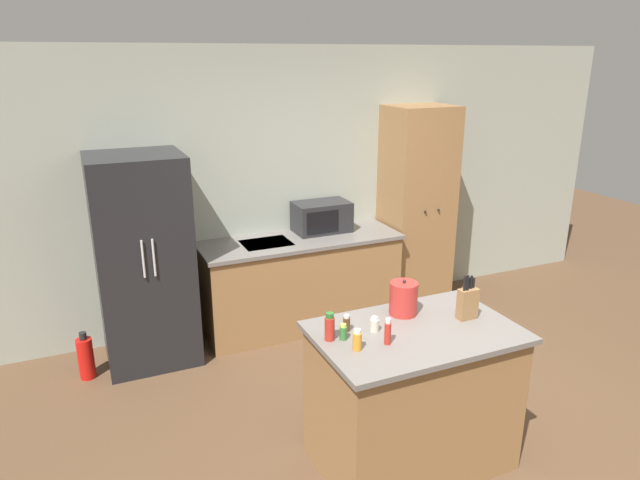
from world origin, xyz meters
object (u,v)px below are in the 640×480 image
(spice_bottle_amber_oil, at_px, (357,340))
(spice_bottle_orange_cap, at_px, (375,325))
(spice_bottle_short_red, at_px, (343,332))
(fire_extinguisher, at_px, (86,358))
(refrigerator, at_px, (144,261))
(knife_block, at_px, (468,303))
(spice_bottle_pale_salt, at_px, (388,332))
(spice_bottle_tall_dark, at_px, (347,323))
(spice_bottle_green_herb, at_px, (330,328))
(microwave, at_px, (322,217))
(pantry_cabinet, at_px, (416,208))
(kettle, at_px, (403,298))

(spice_bottle_amber_oil, distance_m, spice_bottle_orange_cap, 0.26)
(spice_bottle_short_red, relative_size, fire_extinguisher, 0.24)
(refrigerator, height_order, spice_bottle_amber_oil, refrigerator)
(knife_block, bearing_deg, fire_extinguisher, 139.81)
(spice_bottle_pale_salt, relative_size, spice_bottle_orange_cap, 1.73)
(spice_bottle_tall_dark, xyz_separation_m, spice_bottle_green_herb, (-0.14, -0.07, 0.03))
(microwave, relative_size, spice_bottle_tall_dark, 5.09)
(spice_bottle_pale_salt, bearing_deg, fire_extinguisher, 129.23)
(pantry_cabinet, distance_m, spice_bottle_orange_cap, 2.61)
(refrigerator, distance_m, spice_bottle_tall_dark, 2.11)
(spice_bottle_amber_oil, bearing_deg, spice_bottle_green_herb, 119.12)
(knife_block, height_order, spice_bottle_orange_cap, knife_block)
(microwave, relative_size, kettle, 2.23)
(spice_bottle_green_herb, xyz_separation_m, fire_extinguisher, (-1.33, 1.80, -0.83))
(spice_bottle_pale_salt, height_order, spice_bottle_orange_cap, spice_bottle_pale_salt)
(spice_bottle_orange_cap, distance_m, fire_extinguisher, 2.56)
(pantry_cabinet, height_order, spice_bottle_green_herb, pantry_cabinet)
(spice_bottle_tall_dark, relative_size, fire_extinguisher, 0.26)
(knife_block, relative_size, spice_bottle_amber_oil, 2.36)
(spice_bottle_pale_salt, bearing_deg, knife_block, 7.99)
(microwave, xyz_separation_m, spice_bottle_green_herb, (-0.89, -2.12, -0.02))
(spice_bottle_orange_cap, relative_size, kettle, 0.39)
(knife_block, xyz_separation_m, spice_bottle_orange_cap, (-0.61, 0.08, -0.06))
(knife_block, distance_m, kettle, 0.40)
(microwave, bearing_deg, pantry_cabinet, -4.33)
(spice_bottle_pale_salt, xyz_separation_m, fire_extinguisher, (-1.62, 1.98, -0.83))
(spice_bottle_amber_oil, relative_size, fire_extinguisher, 0.31)
(microwave, xyz_separation_m, fire_extinguisher, (-2.23, -0.31, -0.85))
(knife_block, height_order, spice_bottle_green_herb, knife_block)
(knife_block, height_order, spice_bottle_tall_dark, knife_block)
(spice_bottle_short_red, bearing_deg, spice_bottle_green_herb, 162.46)
(knife_block, bearing_deg, spice_bottle_green_herb, 174.45)
(spice_bottle_tall_dark, bearing_deg, fire_extinguisher, 130.29)
(refrigerator, relative_size, spice_bottle_orange_cap, 19.15)
(microwave, bearing_deg, fire_extinguisher, -171.98)
(microwave, bearing_deg, kettle, -99.07)
(spice_bottle_tall_dark, relative_size, spice_bottle_pale_salt, 0.65)
(fire_extinguisher, bearing_deg, spice_bottle_tall_dark, -49.71)
(refrigerator, bearing_deg, spice_bottle_amber_oil, -67.24)
(refrigerator, xyz_separation_m, spice_bottle_short_red, (0.87, -1.98, 0.09))
(refrigerator, distance_m, spice_bottle_green_herb, 2.11)
(pantry_cabinet, distance_m, spice_bottle_pale_salt, 2.75)
(fire_extinguisher, bearing_deg, microwave, 8.02)
(spice_bottle_short_red, height_order, spice_bottle_green_herb, spice_bottle_green_herb)
(spice_bottle_orange_cap, bearing_deg, pantry_cabinet, 51.63)
(pantry_cabinet, bearing_deg, spice_bottle_green_herb, -133.14)
(kettle, bearing_deg, spice_bottle_pale_salt, -133.67)
(spice_bottle_tall_dark, height_order, fire_extinguisher, spice_bottle_tall_dark)
(spice_bottle_tall_dark, distance_m, spice_bottle_green_herb, 0.16)
(spice_bottle_amber_oil, bearing_deg, spice_bottle_pale_salt, -3.04)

